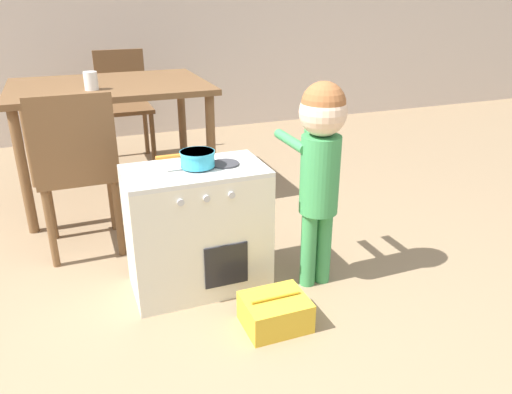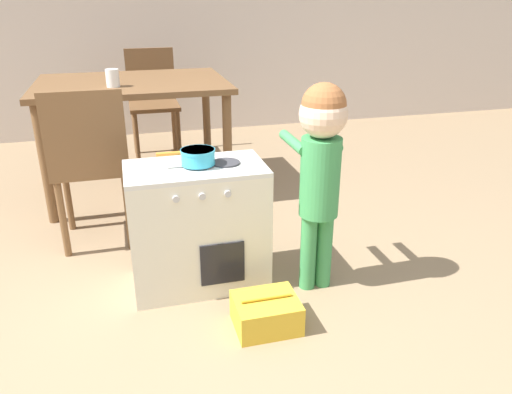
{
  "view_description": "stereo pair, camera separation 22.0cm",
  "coord_description": "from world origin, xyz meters",
  "px_view_note": "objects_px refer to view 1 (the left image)",
  "views": [
    {
      "loc": [
        -0.34,
        -1.06,
        1.28
      ],
      "look_at": [
        0.4,
        0.84,
        0.43
      ],
      "focal_mm": 35.0,
      "sensor_mm": 36.0,
      "label": 1
    },
    {
      "loc": [
        -0.13,
        -1.13,
        1.28
      ],
      "look_at": [
        0.4,
        0.84,
        0.43
      ],
      "focal_mm": 35.0,
      "sensor_mm": 36.0,
      "label": 2
    }
  ],
  "objects_px": {
    "dining_chair_far": "(124,103)",
    "dining_chair_near": "(77,169)",
    "cup_on_table": "(91,81)",
    "toy_pot": "(197,158)",
    "play_kitchen": "(198,229)",
    "child_figure": "(320,152)",
    "dining_table": "(110,98)",
    "toy_basket": "(275,312)"
  },
  "relations": [
    {
      "from": "dining_table",
      "to": "dining_chair_near",
      "type": "height_order",
      "value": "dining_chair_near"
    },
    {
      "from": "play_kitchen",
      "to": "cup_on_table",
      "type": "height_order",
      "value": "cup_on_table"
    },
    {
      "from": "toy_pot",
      "to": "dining_chair_far",
      "type": "relative_size",
      "value": 0.3
    },
    {
      "from": "dining_table",
      "to": "dining_chair_near",
      "type": "distance_m",
      "value": 0.8
    },
    {
      "from": "toy_basket",
      "to": "dining_chair_far",
      "type": "height_order",
      "value": "dining_chair_far"
    },
    {
      "from": "play_kitchen",
      "to": "cup_on_table",
      "type": "xyz_separation_m",
      "value": [
        -0.32,
        1.08,
        0.51
      ]
    },
    {
      "from": "child_figure",
      "to": "toy_pot",
      "type": "bearing_deg",
      "value": 161.02
    },
    {
      "from": "child_figure",
      "to": "dining_table",
      "type": "bearing_deg",
      "value": 116.62
    },
    {
      "from": "dining_chair_near",
      "to": "cup_on_table",
      "type": "relative_size",
      "value": 8.19
    },
    {
      "from": "toy_basket",
      "to": "dining_chair_far",
      "type": "relative_size",
      "value": 0.3
    },
    {
      "from": "child_figure",
      "to": "dining_chair_near",
      "type": "bearing_deg",
      "value": 144.68
    },
    {
      "from": "dining_chair_near",
      "to": "dining_chair_far",
      "type": "relative_size",
      "value": 1.0
    },
    {
      "from": "child_figure",
      "to": "toy_basket",
      "type": "distance_m",
      "value": 0.69
    },
    {
      "from": "dining_chair_far",
      "to": "toy_basket",
      "type": "bearing_deg",
      "value": 95.67
    },
    {
      "from": "play_kitchen",
      "to": "dining_chair_near",
      "type": "relative_size",
      "value": 0.71
    },
    {
      "from": "dining_table",
      "to": "dining_chair_far",
      "type": "relative_size",
      "value": 1.39
    },
    {
      "from": "child_figure",
      "to": "dining_chair_near",
      "type": "relative_size",
      "value": 1.11
    },
    {
      "from": "dining_table",
      "to": "dining_chair_near",
      "type": "bearing_deg",
      "value": -109.25
    },
    {
      "from": "toy_pot",
      "to": "child_figure",
      "type": "bearing_deg",
      "value": -18.98
    },
    {
      "from": "toy_pot",
      "to": "cup_on_table",
      "type": "height_order",
      "value": "cup_on_table"
    },
    {
      "from": "play_kitchen",
      "to": "child_figure",
      "type": "bearing_deg",
      "value": -18.51
    },
    {
      "from": "child_figure",
      "to": "cup_on_table",
      "type": "xyz_separation_m",
      "value": [
        -0.83,
        1.25,
        0.16
      ]
    },
    {
      "from": "play_kitchen",
      "to": "toy_pot",
      "type": "height_order",
      "value": "toy_pot"
    },
    {
      "from": "toy_basket",
      "to": "child_figure",
      "type": "bearing_deg",
      "value": 38.3
    },
    {
      "from": "dining_chair_near",
      "to": "cup_on_table",
      "type": "bearing_deg",
      "value": 75.25
    },
    {
      "from": "dining_chair_near",
      "to": "play_kitchen",
      "type": "bearing_deg",
      "value": -48.2
    },
    {
      "from": "dining_chair_near",
      "to": "dining_chair_far",
      "type": "xyz_separation_m",
      "value": [
        0.43,
        1.5,
        0.0
      ]
    },
    {
      "from": "toy_pot",
      "to": "cup_on_table",
      "type": "relative_size",
      "value": 2.42
    },
    {
      "from": "play_kitchen",
      "to": "dining_table",
      "type": "distance_m",
      "value": 1.32
    },
    {
      "from": "child_figure",
      "to": "cup_on_table",
      "type": "relative_size",
      "value": 9.07
    },
    {
      "from": "play_kitchen",
      "to": "child_figure",
      "type": "distance_m",
      "value": 0.64
    },
    {
      "from": "play_kitchen",
      "to": "dining_chair_far",
      "type": "relative_size",
      "value": 0.71
    },
    {
      "from": "toy_pot",
      "to": "dining_table",
      "type": "xyz_separation_m",
      "value": [
        -0.22,
        1.26,
        0.03
      ]
    },
    {
      "from": "toy_basket",
      "to": "dining_table",
      "type": "height_order",
      "value": "dining_table"
    },
    {
      "from": "dining_chair_far",
      "to": "dining_chair_near",
      "type": "bearing_deg",
      "value": 74.13
    },
    {
      "from": "child_figure",
      "to": "toy_basket",
      "type": "bearing_deg",
      "value": -141.7
    },
    {
      "from": "dining_table",
      "to": "dining_chair_far",
      "type": "height_order",
      "value": "dining_chair_far"
    },
    {
      "from": "dining_chair_near",
      "to": "dining_chair_far",
      "type": "bearing_deg",
      "value": 74.13
    },
    {
      "from": "toy_basket",
      "to": "play_kitchen",
      "type": "bearing_deg",
      "value": 116.6
    },
    {
      "from": "dining_table",
      "to": "toy_pot",
      "type": "bearing_deg",
      "value": -80.12
    },
    {
      "from": "child_figure",
      "to": "play_kitchen",
      "type": "bearing_deg",
      "value": 161.49
    },
    {
      "from": "play_kitchen",
      "to": "cup_on_table",
      "type": "bearing_deg",
      "value": 106.43
    }
  ]
}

